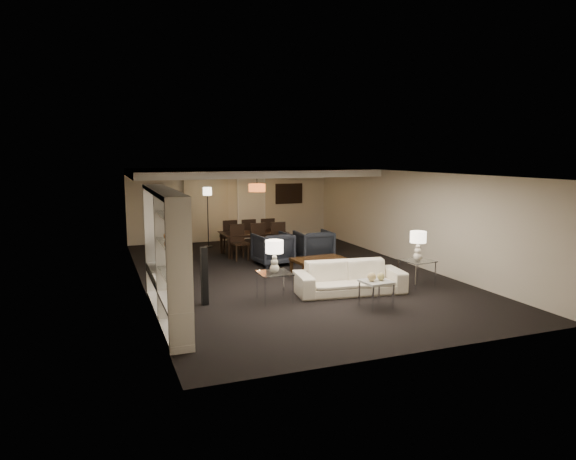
# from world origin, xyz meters

# --- Properties ---
(floor) EXTENTS (11.00, 11.00, 0.00)m
(floor) POSITION_xyz_m (0.00, 0.00, 0.00)
(floor) COLOR black
(floor) RESTS_ON ground
(ceiling) EXTENTS (7.00, 11.00, 0.02)m
(ceiling) POSITION_xyz_m (0.00, 0.00, 2.50)
(ceiling) COLOR silver
(ceiling) RESTS_ON ground
(wall_back) EXTENTS (7.00, 0.02, 2.50)m
(wall_back) POSITION_xyz_m (0.00, 5.50, 1.25)
(wall_back) COLOR beige
(wall_back) RESTS_ON ground
(wall_front) EXTENTS (7.00, 0.02, 2.50)m
(wall_front) POSITION_xyz_m (0.00, -5.50, 1.25)
(wall_front) COLOR beige
(wall_front) RESTS_ON ground
(wall_left) EXTENTS (0.02, 11.00, 2.50)m
(wall_left) POSITION_xyz_m (-3.50, 0.00, 1.25)
(wall_left) COLOR beige
(wall_left) RESTS_ON ground
(wall_right) EXTENTS (0.02, 11.00, 2.50)m
(wall_right) POSITION_xyz_m (3.50, 0.00, 1.25)
(wall_right) COLOR beige
(wall_right) RESTS_ON ground
(ceiling_soffit) EXTENTS (7.00, 4.00, 0.20)m
(ceiling_soffit) POSITION_xyz_m (0.00, 3.50, 2.40)
(ceiling_soffit) COLOR silver
(ceiling_soffit) RESTS_ON ceiling
(curtains) EXTENTS (1.50, 0.12, 2.40)m
(curtains) POSITION_xyz_m (-0.90, 5.42, 1.20)
(curtains) COLOR beige
(curtains) RESTS_ON wall_back
(door) EXTENTS (0.90, 0.05, 2.10)m
(door) POSITION_xyz_m (0.70, 5.47, 1.05)
(door) COLOR silver
(door) RESTS_ON wall_back
(painting) EXTENTS (0.95, 0.04, 0.65)m
(painting) POSITION_xyz_m (2.10, 5.46, 1.55)
(painting) COLOR #142D38
(painting) RESTS_ON wall_back
(media_unit) EXTENTS (0.38, 3.40, 2.35)m
(media_unit) POSITION_xyz_m (-3.31, -2.60, 1.18)
(media_unit) COLOR white
(media_unit) RESTS_ON wall_left
(pendant_light) EXTENTS (0.52, 0.52, 0.24)m
(pendant_light) POSITION_xyz_m (0.30, 3.50, 1.92)
(pendant_light) COLOR #D8591E
(pendant_light) RESTS_ON ceiling_soffit
(sofa) EXTENTS (2.41, 1.19, 0.68)m
(sofa) POSITION_xyz_m (0.59, -2.16, 0.34)
(sofa) COLOR beige
(sofa) RESTS_ON floor
(coffee_table) EXTENTS (1.34, 0.86, 0.46)m
(coffee_table) POSITION_xyz_m (0.59, -0.56, 0.23)
(coffee_table) COLOR black
(coffee_table) RESTS_ON floor
(armchair_left) EXTENTS (1.02, 1.04, 0.86)m
(armchair_left) POSITION_xyz_m (-0.01, 1.14, 0.43)
(armchair_left) COLOR black
(armchair_left) RESTS_ON floor
(armchair_right) EXTENTS (0.94, 0.97, 0.86)m
(armchair_right) POSITION_xyz_m (1.19, 1.14, 0.43)
(armchair_right) COLOR black
(armchair_right) RESTS_ON floor
(side_table_left) EXTENTS (0.65, 0.65, 0.59)m
(side_table_left) POSITION_xyz_m (-1.11, -2.16, 0.30)
(side_table_left) COLOR silver
(side_table_left) RESTS_ON floor
(side_table_right) EXTENTS (0.72, 0.72, 0.59)m
(side_table_right) POSITION_xyz_m (2.29, -2.16, 0.30)
(side_table_right) COLOR silver
(side_table_right) RESTS_ON floor
(table_lamp_left) EXTENTS (0.41, 0.41, 0.66)m
(table_lamp_left) POSITION_xyz_m (-1.11, -2.16, 0.92)
(table_lamp_left) COLOR beige
(table_lamp_left) RESTS_ON side_table_left
(table_lamp_right) EXTENTS (0.37, 0.37, 0.66)m
(table_lamp_right) POSITION_xyz_m (2.29, -2.16, 0.92)
(table_lamp_right) COLOR beige
(table_lamp_right) RESTS_ON side_table_right
(marble_table) EXTENTS (0.57, 0.57, 0.53)m
(marble_table) POSITION_xyz_m (0.59, -3.26, 0.26)
(marble_table) COLOR silver
(marble_table) RESTS_ON floor
(gold_gourd_a) EXTENTS (0.17, 0.17, 0.17)m
(gold_gourd_a) POSITION_xyz_m (0.49, -3.26, 0.61)
(gold_gourd_a) COLOR #D7B771
(gold_gourd_a) RESTS_ON marble_table
(gold_gourd_b) EXTENTS (0.15, 0.15, 0.15)m
(gold_gourd_b) POSITION_xyz_m (0.69, -3.26, 0.60)
(gold_gourd_b) COLOR tan
(gold_gourd_b) RESTS_ON marble_table
(television) EXTENTS (1.00, 0.13, 0.58)m
(television) POSITION_xyz_m (-3.28, -1.62, 1.04)
(television) COLOR black
(television) RESTS_ON media_unit
(vase_blue) EXTENTS (0.15, 0.15, 0.16)m
(vase_blue) POSITION_xyz_m (-3.31, -3.50, 1.14)
(vase_blue) COLOR #2539A4
(vase_blue) RESTS_ON media_unit
(vase_amber) EXTENTS (0.18, 0.18, 0.18)m
(vase_amber) POSITION_xyz_m (-3.31, -3.22, 1.65)
(vase_amber) COLOR #AD6B39
(vase_amber) RESTS_ON media_unit
(floor_speaker) EXTENTS (0.13, 0.13, 1.16)m
(floor_speaker) POSITION_xyz_m (-2.48, -1.90, 0.58)
(floor_speaker) COLOR black
(floor_speaker) RESTS_ON floor
(dining_table) EXTENTS (1.92, 1.09, 0.67)m
(dining_table) POSITION_xyz_m (-0.08, 2.68, 0.33)
(dining_table) COLOR black
(dining_table) RESTS_ON floor
(chair_nl) EXTENTS (0.51, 0.51, 0.99)m
(chair_nl) POSITION_xyz_m (-0.68, 2.03, 0.50)
(chair_nl) COLOR black
(chair_nl) RESTS_ON floor
(chair_nm) EXTENTS (0.47, 0.47, 0.99)m
(chair_nm) POSITION_xyz_m (-0.08, 2.03, 0.50)
(chair_nm) COLOR black
(chair_nm) RESTS_ON floor
(chair_nr) EXTENTS (0.49, 0.49, 0.99)m
(chair_nr) POSITION_xyz_m (0.52, 2.03, 0.50)
(chair_nr) COLOR black
(chair_nr) RESTS_ON floor
(chair_fl) EXTENTS (0.48, 0.48, 0.99)m
(chair_fl) POSITION_xyz_m (-0.68, 3.33, 0.50)
(chair_fl) COLOR black
(chair_fl) RESTS_ON floor
(chair_fm) EXTENTS (0.47, 0.47, 0.99)m
(chair_fm) POSITION_xyz_m (-0.08, 3.33, 0.50)
(chair_fm) COLOR black
(chair_fm) RESTS_ON floor
(chair_fr) EXTENTS (0.46, 0.46, 0.99)m
(chair_fr) POSITION_xyz_m (0.52, 3.33, 0.50)
(chair_fr) COLOR black
(chair_fr) RESTS_ON floor
(floor_lamp) EXTENTS (0.32, 0.32, 1.91)m
(floor_lamp) POSITION_xyz_m (-1.06, 4.42, 0.95)
(floor_lamp) COLOR black
(floor_lamp) RESTS_ON floor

